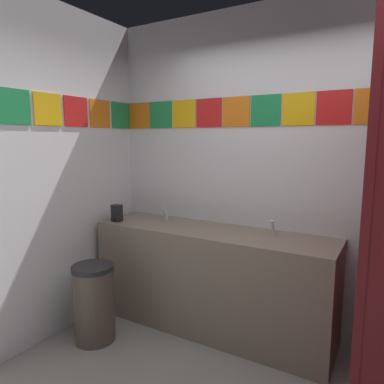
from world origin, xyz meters
name	(u,v)px	position (x,y,z in m)	size (l,w,h in m)	color
wall_back	(313,174)	(0.00, 1.47, 1.39)	(3.75, 0.09, 2.78)	silver
vanity_counter	(210,278)	(-0.77, 1.15, 0.46)	(2.11, 0.56, 0.90)	gray
faucet_left	(166,215)	(-1.30, 1.24, 0.95)	(0.04, 0.10, 0.14)	silver
faucet_right	(274,229)	(-0.24, 1.24, 0.95)	(0.04, 0.10, 0.14)	silver
soap_dispenser	(117,213)	(-1.68, 0.99, 0.98)	(0.09, 0.09, 0.16)	black
trash_bin	(94,303)	(-1.51, 0.49, 0.33)	(0.34, 0.34, 0.65)	brown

